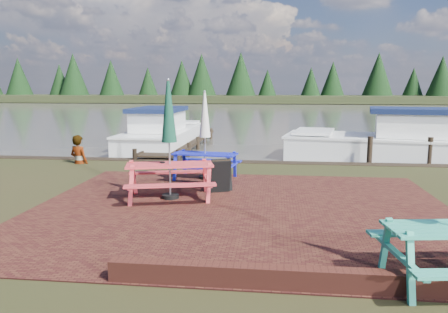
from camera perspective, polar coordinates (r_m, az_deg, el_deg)
ground at (r=8.47m, az=1.67°, el=-8.90°), size 120.00×120.00×0.00m
paving at (r=9.42m, az=2.20°, el=-6.96°), size 9.00×7.50×0.02m
brick_wall at (r=6.30m, az=20.11°, el=-14.56°), size 6.21×1.79×0.30m
water at (r=45.10m, az=5.79°, el=5.79°), size 120.00×60.00×0.02m
far_treeline at (r=74.03m, az=6.20°, el=9.63°), size 120.00×10.00×8.10m
picnic_table_red at (r=10.19m, az=-7.12°, el=-0.25°), size 2.37×2.21×2.77m
picnic_table_blue at (r=12.33m, az=-2.49°, el=0.96°), size 2.01×1.85×2.47m
chalkboard at (r=10.84m, az=-0.37°, el=-2.55°), size 0.54×0.65×0.82m
jetty at (r=19.91m, az=-5.56°, el=1.88°), size 1.76×9.08×1.00m
boat_jetty at (r=19.99m, az=-7.97°, el=2.76°), size 2.60×7.25×2.09m
boat_near at (r=17.76m, az=22.05°, el=1.50°), size 8.56×4.34×2.21m
person at (r=15.69m, az=-18.56°, el=2.62°), size 0.82×0.66×1.93m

